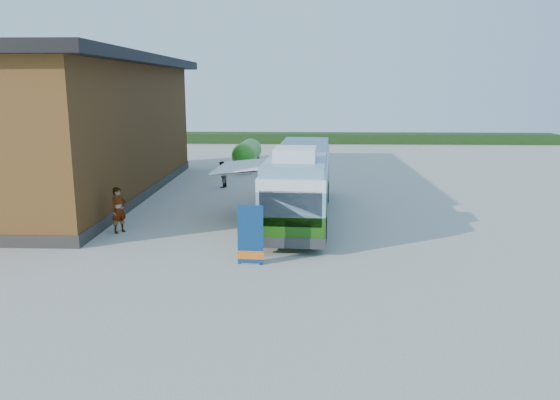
{
  "coord_description": "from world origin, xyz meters",
  "views": [
    {
      "loc": [
        1.69,
        -19.12,
        5.95
      ],
      "look_at": [
        0.89,
        2.37,
        1.4
      ],
      "focal_mm": 35.0,
      "sensor_mm": 36.0,
      "label": 1
    }
  ],
  "objects_px": {
    "picnic_table": "(300,212)",
    "person_a": "(119,210)",
    "person_b": "(222,175)",
    "slurry_tanker": "(247,153)",
    "banner": "(250,240)",
    "bus": "(301,180)"
  },
  "relations": [
    {
      "from": "banner",
      "to": "picnic_table",
      "type": "height_order",
      "value": "banner"
    },
    {
      "from": "picnic_table",
      "to": "person_a",
      "type": "bearing_deg",
      "value": -178.96
    },
    {
      "from": "person_b",
      "to": "banner",
      "type": "bearing_deg",
      "value": 25.59
    },
    {
      "from": "person_b",
      "to": "slurry_tanker",
      "type": "height_order",
      "value": "slurry_tanker"
    },
    {
      "from": "bus",
      "to": "person_a",
      "type": "bearing_deg",
      "value": -155.62
    },
    {
      "from": "picnic_table",
      "to": "person_b",
      "type": "xyz_separation_m",
      "value": [
        -4.63,
        8.8,
        0.15
      ]
    },
    {
      "from": "person_b",
      "to": "person_a",
      "type": "bearing_deg",
      "value": -1.71
    },
    {
      "from": "person_a",
      "to": "banner",
      "type": "bearing_deg",
      "value": -89.7
    },
    {
      "from": "banner",
      "to": "picnic_table",
      "type": "bearing_deg",
      "value": 75.79
    },
    {
      "from": "person_a",
      "to": "slurry_tanker",
      "type": "height_order",
      "value": "slurry_tanker"
    },
    {
      "from": "banner",
      "to": "person_b",
      "type": "bearing_deg",
      "value": 105.46
    },
    {
      "from": "banner",
      "to": "slurry_tanker",
      "type": "bearing_deg",
      "value": 99.3
    },
    {
      "from": "banner",
      "to": "person_b",
      "type": "xyz_separation_m",
      "value": [
        -2.96,
        14.0,
        -0.06
      ]
    },
    {
      "from": "picnic_table",
      "to": "person_a",
      "type": "height_order",
      "value": "person_a"
    },
    {
      "from": "banner",
      "to": "person_a",
      "type": "xyz_separation_m",
      "value": [
        -5.74,
        3.87,
        0.1
      ]
    },
    {
      "from": "person_b",
      "to": "slurry_tanker",
      "type": "relative_size",
      "value": 0.28
    },
    {
      "from": "person_b",
      "to": "bus",
      "type": "bearing_deg",
      "value": 46.08
    },
    {
      "from": "picnic_table",
      "to": "slurry_tanker",
      "type": "relative_size",
      "value": 0.3
    },
    {
      "from": "banner",
      "to": "person_a",
      "type": "relative_size",
      "value": 1.09
    },
    {
      "from": "slurry_tanker",
      "to": "person_b",
      "type": "bearing_deg",
      "value": -93.48
    },
    {
      "from": "picnic_table",
      "to": "person_a",
      "type": "distance_m",
      "value": 7.53
    },
    {
      "from": "bus",
      "to": "banner",
      "type": "height_order",
      "value": "bus"
    }
  ]
}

